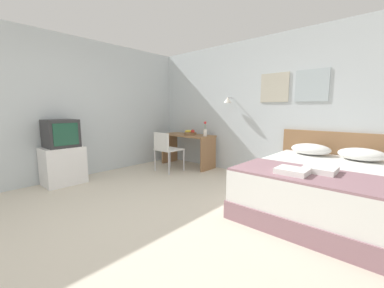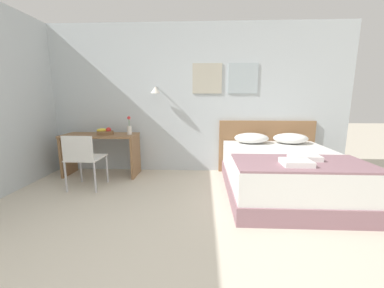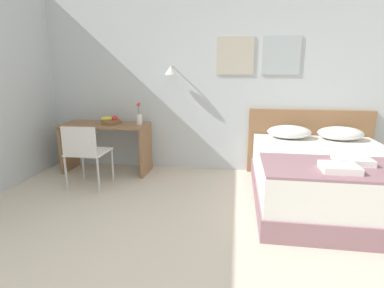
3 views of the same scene
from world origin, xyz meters
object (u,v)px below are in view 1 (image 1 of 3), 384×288
object	(u,v)px
pillow_left	(311,149)
desk	(188,144)
television	(61,133)
throw_blanket	(308,174)
flower_vase	(205,131)
pillow_right	(361,154)
folded_towel_mid_bed	(292,171)
desk_chair	(166,148)
headboard	(337,162)
fruit_bowl	(190,133)
tv_stand	(63,165)
bed	(319,189)
folded_towel_near_foot	(320,169)

from	to	relation	value
pillow_left	desk	bearing A→B (deg)	-179.45
television	throw_blanket	bearing A→B (deg)	17.87
flower_vase	television	xyz separation A→B (m)	(-1.24, -2.43, 0.05)
throw_blanket	desk	world-z (taller)	desk
pillow_right	flower_vase	distance (m)	2.76
folded_towel_mid_bed	pillow_left	bearing A→B (deg)	98.37
flower_vase	desk_chair	bearing A→B (deg)	-126.63
headboard	fruit_bowl	distance (m)	2.89
desk_chair	tv_stand	xyz separation A→B (m)	(-0.74, -1.75, -0.18)
bed	pillow_right	world-z (taller)	pillow_right
pillow_left	desk	xyz separation A→B (m)	(-2.63, -0.03, -0.16)
folded_towel_mid_bed	desk_chair	bearing A→B (deg)	165.86
fruit_bowl	folded_towel_mid_bed	bearing A→B (deg)	-26.97
headboard	television	size ratio (longest dim) A/B	3.49
headboard	desk	xyz separation A→B (m)	(-2.96, -0.31, 0.04)
television	tv_stand	bearing A→B (deg)	-180.00
desk_chair	throw_blanket	bearing A→B (deg)	-11.03
pillow_left	folded_towel_mid_bed	xyz separation A→B (m)	(0.21, -1.43, -0.03)
bed	television	bearing A→B (deg)	-154.48
headboard	folded_towel_mid_bed	bearing A→B (deg)	-93.94
folded_towel_mid_bed	desk_chair	world-z (taller)	desk_chair
headboard	folded_towel_mid_bed	size ratio (longest dim) A/B	5.44
folded_towel_mid_bed	fruit_bowl	xyz separation A→B (m)	(-2.74, 1.39, 0.13)
folded_towel_mid_bed	television	distance (m)	3.71
fruit_bowl	headboard	bearing A→B (deg)	6.44
folded_towel_near_foot	desk	distance (m)	3.25
desk_chair	headboard	bearing A→B (deg)	19.00
headboard	pillow_right	xyz separation A→B (m)	(0.33, -0.29, 0.21)
pillow_left	pillow_right	bearing A→B (deg)	0.00
folded_towel_mid_bed	tv_stand	distance (m)	3.72
folded_towel_near_foot	flower_vase	distance (m)	2.75
folded_towel_mid_bed	tv_stand	size ratio (longest dim) A/B	0.48
tv_stand	desk_chair	bearing A→B (deg)	67.06
bed	headboard	world-z (taller)	headboard
throw_blanket	folded_towel_mid_bed	xyz separation A→B (m)	(-0.12, -0.14, 0.04)
desk	television	size ratio (longest dim) A/B	2.56
desk	flower_vase	bearing A→B (deg)	-2.17
folded_towel_mid_bed	fruit_bowl	bearing A→B (deg)	153.03
fruit_bowl	tv_stand	distance (m)	2.61
pillow_left	desk_chair	world-z (taller)	desk_chair
desk_chair	fruit_bowl	distance (m)	0.74
throw_blanket	flower_vase	xyz separation A→B (m)	(-2.43, 1.25, 0.24)
headboard	pillow_left	world-z (taller)	headboard
fruit_bowl	flower_vase	world-z (taller)	flower_vase
folded_towel_mid_bed	tv_stand	xyz separation A→B (m)	(-3.55, -1.05, -0.32)
folded_towel_mid_bed	desk	xyz separation A→B (m)	(-2.84, 1.41, -0.13)
folded_towel_near_foot	desk_chair	xyz separation A→B (m)	(-3.02, 0.43, -0.14)
throw_blanket	desk_chair	xyz separation A→B (m)	(-2.93, 0.57, -0.10)
pillow_right	desk	size ratio (longest dim) A/B	0.46
folded_towel_near_foot	pillow_right	bearing A→B (deg)	78.14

